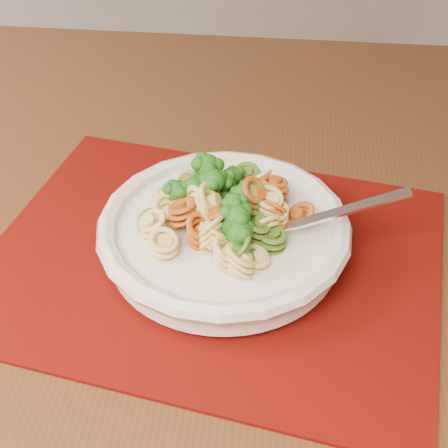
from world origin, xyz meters
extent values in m
cube|color=#4D2815|center=(0.76, 0.46, 0.74)|extent=(1.53, 1.27, 0.04)
cube|color=#610504|center=(0.71, 0.34, 0.76)|extent=(0.56, 0.52, 0.00)
cylinder|color=silver|center=(0.72, 0.34, 0.77)|extent=(0.10, 0.10, 0.01)
cylinder|color=silver|center=(0.72, 0.34, 0.78)|extent=(0.23, 0.23, 0.03)
torus|color=silver|center=(0.72, 0.34, 0.80)|extent=(0.25, 0.25, 0.02)
camera|label=1|loc=(0.59, -0.10, 1.19)|focal=50.00mm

